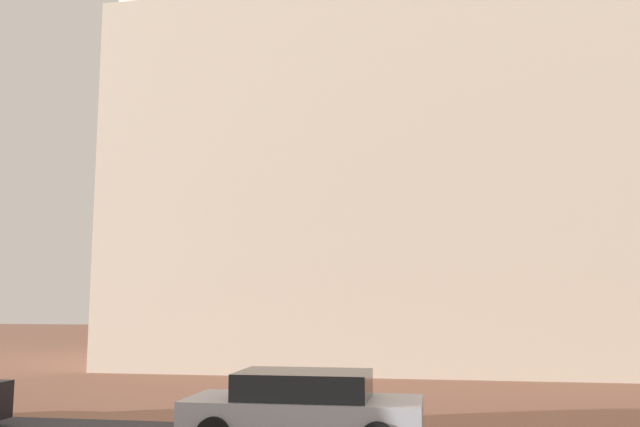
% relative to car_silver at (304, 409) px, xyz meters
% --- Properties ---
extents(landmark_building, '(22.25, 11.51, 32.14)m').
position_rel_car_silver_xyz_m(landmark_building, '(0.40, 16.59, 9.03)').
color(landmark_building, beige).
rests_on(landmark_building, ground_plane).
extents(car_silver, '(4.59, 2.10, 1.39)m').
position_rel_car_silver_xyz_m(car_silver, '(0.00, 0.00, 0.00)').
color(car_silver, '#B2B2BC').
rests_on(car_silver, ground_plane).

